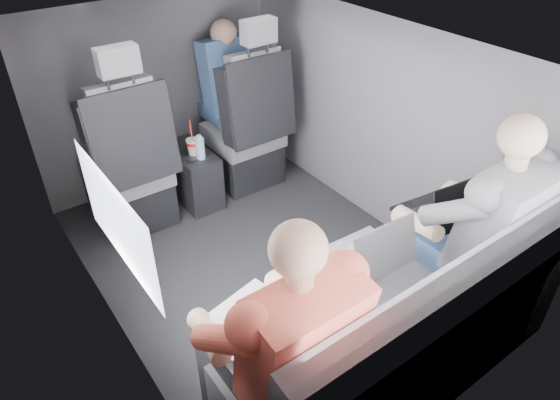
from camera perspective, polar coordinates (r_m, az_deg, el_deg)
floor at (r=3.11m, az=-1.96°, el=-7.26°), size 2.60×2.60×0.00m
ceiling at (r=2.43m, az=-2.61°, el=17.14°), size 2.60×2.60×0.00m
panel_left at (r=2.42m, az=-20.17°, el=-3.37°), size 0.02×2.60×1.35m
panel_right at (r=3.23m, az=11.20°, el=8.24°), size 0.02×2.60×1.35m
panel_front at (r=3.75m, az=-13.75°, el=11.70°), size 1.80×0.02×1.35m
panel_back at (r=2.00m, az=19.77°, el=-12.64°), size 1.80×0.02×1.35m
side_window at (r=2.05m, az=-18.16°, el=-2.48°), size 0.02×0.75×0.42m
seatbelt at (r=3.37m, az=-2.39°, el=12.38°), size 0.35×0.11×0.59m
front_seat_left at (r=3.34m, az=-16.78°, el=2.93°), size 0.52×0.58×1.26m
front_seat_right at (r=3.67m, az=-3.74°, el=7.41°), size 0.52×0.58×1.26m
center_console at (r=3.61m, az=-9.96°, el=2.80°), size 0.24×0.48×0.41m
rear_bench at (r=2.35m, az=13.29°, el=-15.52°), size 1.60×0.57×0.92m
soda_cup at (r=3.42m, az=-9.92°, el=6.03°), size 0.09×0.09×0.26m
water_bottle at (r=3.37m, az=-9.12°, el=5.88°), size 0.06×0.06×0.17m
laptop_white at (r=1.94m, az=-2.85°, el=-13.50°), size 0.40×0.40×0.26m
laptop_silver at (r=2.26m, az=10.08°, el=-5.84°), size 0.35×0.31×0.24m
laptop_black at (r=2.61m, az=18.08°, el=-0.99°), size 0.38×0.36×0.25m
passenger_rear_left at (r=1.87m, az=-0.25°, el=-16.00°), size 0.51×0.63×1.24m
passenger_rear_right at (r=2.50m, az=20.95°, el=-3.03°), size 0.53×0.64×1.26m
passenger_front_right at (r=3.74m, az=-6.10°, el=13.55°), size 0.38×0.38×0.73m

